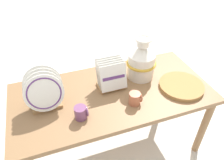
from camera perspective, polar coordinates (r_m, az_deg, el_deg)
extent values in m
plane|color=silver|center=(2.04, 0.00, -16.28)|extent=(14.00, 14.00, 0.00)
cube|color=olive|center=(1.59, 0.00, -3.61)|extent=(1.43, 0.69, 0.03)
cylinder|color=olive|center=(1.92, 22.75, -11.34)|extent=(0.06, 0.06, 0.58)
cylinder|color=olive|center=(1.99, -21.77, -8.94)|extent=(0.06, 0.06, 0.58)
cylinder|color=olive|center=(2.23, 13.72, -0.82)|extent=(0.06, 0.06, 0.58)
cylinder|color=white|center=(1.68, 7.56, 3.73)|extent=(0.20, 0.20, 0.20)
cone|color=white|center=(1.61, 7.95, 7.64)|extent=(0.20, 0.20, 0.07)
cylinder|color=white|center=(1.58, 8.16, 9.63)|extent=(0.09, 0.09, 0.06)
torus|color=white|center=(1.57, 8.25, 10.53)|extent=(0.13, 0.13, 0.02)
torus|color=gold|center=(1.67, 7.63, 4.39)|extent=(0.23, 0.23, 0.02)
cube|color=tan|center=(1.54, -16.57, -5.92)|extent=(0.19, 0.13, 0.02)
cylinder|color=tan|center=(1.55, -19.56, -3.88)|extent=(0.01, 0.01, 0.08)
cylinder|color=tan|center=(1.54, -14.63, -2.85)|extent=(0.01, 0.01, 0.08)
cylinder|color=white|center=(1.41, -17.31, -3.41)|extent=(0.25, 0.08, 0.24)
torus|color=#5B3375|center=(1.41, -17.30, -3.44)|extent=(0.21, 0.07, 0.21)
cylinder|color=white|center=(1.44, -17.45, -2.51)|extent=(0.25, 0.08, 0.24)
cylinder|color=white|center=(1.46, -17.58, -1.65)|extent=(0.25, 0.08, 0.24)
cylinder|color=white|center=(1.49, -17.71, -0.83)|extent=(0.25, 0.08, 0.24)
cube|color=tan|center=(1.62, -0.23, -1.31)|extent=(0.19, 0.13, 0.02)
cylinder|color=tan|center=(1.61, -3.11, 0.59)|extent=(0.01, 0.01, 0.08)
cylinder|color=tan|center=(1.65, 1.41, 1.56)|extent=(0.01, 0.01, 0.08)
cube|color=white|center=(1.51, 0.42, 0.61)|extent=(0.19, 0.06, 0.19)
cube|color=white|center=(1.53, 0.09, 1.19)|extent=(0.19, 0.06, 0.19)
cube|color=white|center=(1.55, -0.24, 1.74)|extent=(0.19, 0.06, 0.19)
cube|color=white|center=(1.57, -0.56, 2.29)|extent=(0.19, 0.06, 0.19)
cube|color=white|center=(1.59, -0.88, 2.82)|extent=(0.19, 0.06, 0.19)
cube|color=#5B3375|center=(1.51, 0.45, 0.59)|extent=(0.16, 0.01, 0.02)
cylinder|color=#AD7F47|center=(1.69, 17.59, -1.68)|extent=(0.33, 0.33, 0.01)
cylinder|color=#AD7F47|center=(1.69, 17.65, -1.45)|extent=(0.33, 0.33, 0.01)
cylinder|color=#AD7F47|center=(1.68, 17.71, -1.21)|extent=(0.33, 0.33, 0.01)
cylinder|color=#7A4770|center=(1.39, -8.22, -8.45)|extent=(0.08, 0.08, 0.09)
torus|color=#7A4770|center=(1.39, -6.66, -8.04)|extent=(0.01, 0.07, 0.07)
cylinder|color=#B76647|center=(1.47, 5.91, -4.83)|extent=(0.08, 0.08, 0.09)
torus|color=#B76647|center=(1.48, 7.28, -4.42)|extent=(0.01, 0.07, 0.07)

